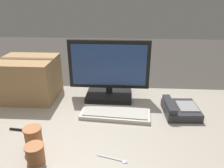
{
  "coord_description": "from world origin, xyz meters",
  "views": [
    {
      "loc": [
        0.09,
        -1.1,
        1.4
      ],
      "look_at": [
        0.01,
        0.16,
        0.86
      ],
      "focal_mm": 35.0,
      "sensor_mm": 36.0,
      "label": 1
    }
  ],
  "objects_px": {
    "cardboard_box": "(29,78)",
    "monitor": "(109,74)",
    "spoon": "(117,159)",
    "paper_cup_right": "(35,154)",
    "paper_cup_left": "(34,138)",
    "keyboard": "(115,114)",
    "pen_marker": "(22,130)",
    "desk_phone": "(180,109)"
  },
  "relations": [
    {
      "from": "cardboard_box",
      "to": "monitor",
      "type": "bearing_deg",
      "value": 3.29
    },
    {
      "from": "monitor",
      "to": "cardboard_box",
      "type": "height_order",
      "value": "monitor"
    },
    {
      "from": "desk_phone",
      "to": "paper_cup_right",
      "type": "distance_m",
      "value": 0.84
    },
    {
      "from": "spoon",
      "to": "monitor",
      "type": "bearing_deg",
      "value": 112.29
    },
    {
      "from": "paper_cup_right",
      "to": "cardboard_box",
      "type": "xyz_separation_m",
      "value": [
        -0.28,
        0.63,
        0.09
      ]
    },
    {
      "from": "paper_cup_right",
      "to": "keyboard",
      "type": "bearing_deg",
      "value": 51.57
    },
    {
      "from": "keyboard",
      "to": "spoon",
      "type": "height_order",
      "value": "keyboard"
    },
    {
      "from": "monitor",
      "to": "keyboard",
      "type": "bearing_deg",
      "value": -77.61
    },
    {
      "from": "paper_cup_left",
      "to": "paper_cup_right",
      "type": "bearing_deg",
      "value": -65.03
    },
    {
      "from": "paper_cup_right",
      "to": "pen_marker",
      "type": "height_order",
      "value": "paper_cup_right"
    },
    {
      "from": "monitor",
      "to": "pen_marker",
      "type": "distance_m",
      "value": 0.64
    },
    {
      "from": "keyboard",
      "to": "paper_cup_right",
      "type": "distance_m",
      "value": 0.52
    },
    {
      "from": "keyboard",
      "to": "paper_cup_left",
      "type": "xyz_separation_m",
      "value": [
        -0.37,
        -0.31,
        0.04
      ]
    },
    {
      "from": "spoon",
      "to": "pen_marker",
      "type": "distance_m",
      "value": 0.55
    },
    {
      "from": "monitor",
      "to": "spoon",
      "type": "xyz_separation_m",
      "value": [
        0.08,
        -0.63,
        -0.17
      ]
    },
    {
      "from": "pen_marker",
      "to": "monitor",
      "type": "bearing_deg",
      "value": 51.19
    },
    {
      "from": "paper_cup_right",
      "to": "pen_marker",
      "type": "bearing_deg",
      "value": 126.85
    },
    {
      "from": "desk_phone",
      "to": "paper_cup_left",
      "type": "bearing_deg",
      "value": -157.4
    },
    {
      "from": "keyboard",
      "to": "paper_cup_right",
      "type": "relative_size",
      "value": 4.88
    },
    {
      "from": "desk_phone",
      "to": "keyboard",
      "type": "bearing_deg",
      "value": -175.97
    },
    {
      "from": "keyboard",
      "to": "pen_marker",
      "type": "distance_m",
      "value": 0.52
    },
    {
      "from": "cardboard_box",
      "to": "desk_phone",
      "type": "bearing_deg",
      "value": -10.13
    },
    {
      "from": "keyboard",
      "to": "paper_cup_left",
      "type": "height_order",
      "value": "paper_cup_left"
    },
    {
      "from": "monitor",
      "to": "keyboard",
      "type": "xyz_separation_m",
      "value": [
        0.06,
        -0.25,
        -0.15
      ]
    },
    {
      "from": "paper_cup_left",
      "to": "pen_marker",
      "type": "height_order",
      "value": "paper_cup_left"
    },
    {
      "from": "paper_cup_right",
      "to": "pen_marker",
      "type": "relative_size",
      "value": 0.62
    },
    {
      "from": "paper_cup_right",
      "to": "cardboard_box",
      "type": "bearing_deg",
      "value": 114.0
    },
    {
      "from": "desk_phone",
      "to": "pen_marker",
      "type": "xyz_separation_m",
      "value": [
        -0.87,
        -0.23,
        -0.02
      ]
    },
    {
      "from": "cardboard_box",
      "to": "pen_marker",
      "type": "bearing_deg",
      "value": -74.26
    },
    {
      "from": "desk_phone",
      "to": "paper_cup_left",
      "type": "relative_size",
      "value": 2.13
    },
    {
      "from": "desk_phone",
      "to": "monitor",
      "type": "bearing_deg",
      "value": 151.95
    },
    {
      "from": "cardboard_box",
      "to": "pen_marker",
      "type": "xyz_separation_m",
      "value": [
        0.12,
        -0.41,
        -0.13
      ]
    },
    {
      "from": "paper_cup_right",
      "to": "monitor",
      "type": "bearing_deg",
      "value": 68.0
    },
    {
      "from": "monitor",
      "to": "pen_marker",
      "type": "xyz_separation_m",
      "value": [
        -0.43,
        -0.44,
        -0.16
      ]
    },
    {
      "from": "monitor",
      "to": "paper_cup_right",
      "type": "xyz_separation_m",
      "value": [
        -0.27,
        -0.66,
        -0.12
      ]
    },
    {
      "from": "paper_cup_left",
      "to": "spoon",
      "type": "relative_size",
      "value": 0.76
    },
    {
      "from": "monitor",
      "to": "desk_phone",
      "type": "height_order",
      "value": "monitor"
    },
    {
      "from": "paper_cup_left",
      "to": "desk_phone",
      "type": "bearing_deg",
      "value": 25.4
    },
    {
      "from": "paper_cup_right",
      "to": "cardboard_box",
      "type": "height_order",
      "value": "cardboard_box"
    },
    {
      "from": "monitor",
      "to": "cardboard_box",
      "type": "xyz_separation_m",
      "value": [
        -0.55,
        -0.03,
        -0.03
      ]
    },
    {
      "from": "cardboard_box",
      "to": "keyboard",
      "type": "bearing_deg",
      "value": -20.27
    },
    {
      "from": "monitor",
      "to": "desk_phone",
      "type": "distance_m",
      "value": 0.51
    }
  ]
}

